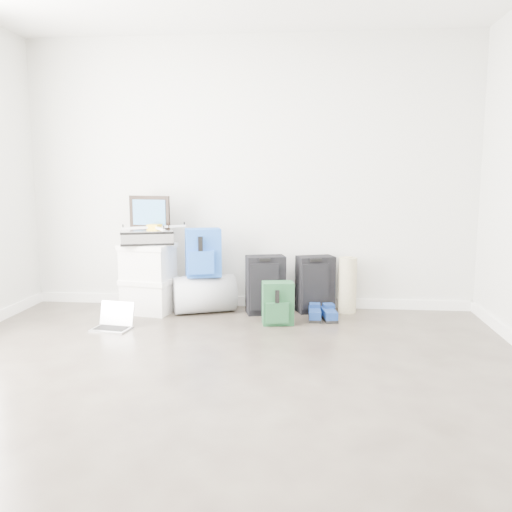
# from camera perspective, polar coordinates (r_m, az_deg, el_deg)

# --- Properties ---
(ground) EXTENTS (5.00, 5.00, 0.00)m
(ground) POSITION_cam_1_polar(r_m,az_deg,el_deg) (3.29, -5.55, -15.61)
(ground) COLOR #312924
(ground) RESTS_ON ground
(room_envelope) EXTENTS (4.52, 5.02, 2.71)m
(room_envelope) POSITION_cam_1_polar(r_m,az_deg,el_deg) (3.05, -5.96, 15.59)
(room_envelope) COLOR silver
(room_envelope) RESTS_ON ground
(boxes_stack) EXTENTS (0.54, 0.47, 0.68)m
(boxes_stack) POSITION_cam_1_polar(r_m,az_deg,el_deg) (5.41, -11.25, -2.31)
(boxes_stack) COLOR white
(boxes_stack) RESTS_ON ground
(briefcase) EXTENTS (0.57, 0.48, 0.14)m
(briefcase) POSITION_cam_1_polar(r_m,az_deg,el_deg) (5.35, -11.38, 1.98)
(briefcase) COLOR #B2B2B7
(briefcase) RESTS_ON boxes_stack
(painting) EXTENTS (0.43, 0.12, 0.32)m
(painting) POSITION_cam_1_polar(r_m,az_deg,el_deg) (5.42, -11.15, 4.54)
(painting) COLOR black
(painting) RESTS_ON briefcase
(drone) EXTENTS (0.54, 0.54, 0.06)m
(drone) POSITION_cam_1_polar(r_m,az_deg,el_deg) (5.30, -10.64, 3.00)
(drone) COLOR gold
(drone) RESTS_ON briefcase
(duffel_bag) EXTENTS (0.69, 0.56, 0.37)m
(duffel_bag) POSITION_cam_1_polar(r_m,az_deg,el_deg) (5.36, -5.47, -4.01)
(duffel_bag) COLOR #9A9CA2
(duffel_bag) RESTS_ON ground
(blue_backpack) EXTENTS (0.38, 0.32, 0.46)m
(blue_backpack) POSITION_cam_1_polar(r_m,az_deg,el_deg) (5.26, -5.60, 0.26)
(blue_backpack) COLOR blue
(blue_backpack) RESTS_ON duffel_bag
(large_suitcase) EXTENTS (0.41, 0.32, 0.57)m
(large_suitcase) POSITION_cam_1_polar(r_m,az_deg,el_deg) (5.27, 1.00, -3.06)
(large_suitcase) COLOR black
(large_suitcase) RESTS_ON ground
(green_backpack) EXTENTS (0.30, 0.24, 0.39)m
(green_backpack) POSITION_cam_1_polar(r_m,az_deg,el_deg) (4.91, 2.31, -5.09)
(green_backpack) COLOR #143822
(green_backpack) RESTS_ON ground
(carry_on) EXTENTS (0.40, 0.33, 0.56)m
(carry_on) POSITION_cam_1_polar(r_m,az_deg,el_deg) (5.37, 6.25, -2.97)
(carry_on) COLOR black
(carry_on) RESTS_ON ground
(shoes) EXTENTS (0.27, 0.31, 0.10)m
(shoes) POSITION_cam_1_polar(r_m,az_deg,el_deg) (5.14, 6.94, -6.13)
(shoes) COLOR black
(shoes) RESTS_ON ground
(rolled_rug) EXTENTS (0.18, 0.18, 0.55)m
(rolled_rug) POSITION_cam_1_polar(r_m,az_deg,el_deg) (5.40, 9.60, -3.03)
(rolled_rug) COLOR tan
(rolled_rug) RESTS_ON ground
(laptop) EXTENTS (0.35, 0.28, 0.23)m
(laptop) POSITION_cam_1_polar(r_m,az_deg,el_deg) (4.98, -14.75, -6.77)
(laptop) COLOR silver
(laptop) RESTS_ON ground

